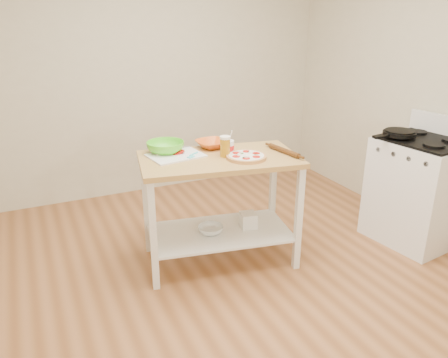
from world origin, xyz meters
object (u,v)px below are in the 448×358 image
object	(u,v)px
pizza	(246,156)
spatula	(192,155)
knife	(171,149)
shelf_bin	(248,220)
prep_island	(219,187)
yogurt_tub	(228,147)
cutting_board	(175,155)
rolling_pin	(284,151)
skillet	(399,133)
beer_pint	(225,146)
green_bowl	(165,147)
shelf_glass_bowl	(211,230)
orange_bowl	(212,144)
gas_stove	(417,191)

from	to	relation	value
pizza	spatula	xyz separation A→B (m)	(-0.36, 0.20, 0.00)
knife	shelf_bin	xyz separation A→B (m)	(0.53, -0.34, -0.59)
prep_island	yogurt_tub	distance (m)	0.32
cutting_board	rolling_pin	world-z (taller)	rolling_pin
skillet	beer_pint	distance (m)	1.54
shelf_bin	rolling_pin	bearing A→B (deg)	-20.69
skillet	shelf_bin	size ratio (longest dim) A/B	3.44
green_bowl	beer_pint	world-z (taller)	beer_pint
knife	shelf_glass_bowl	size ratio (longest dim) A/B	1.31
spatula	orange_bowl	world-z (taller)	orange_bowl
green_bowl	rolling_pin	size ratio (longest dim) A/B	0.85
pizza	orange_bowl	world-z (taller)	orange_bowl
pizza	beer_pint	xyz separation A→B (m)	(-0.12, 0.11, 0.07)
skillet	shelf_bin	bearing A→B (deg)	164.43
pizza	cutting_board	xyz separation A→B (m)	(-0.47, 0.28, -0.01)
knife	orange_bowl	xyz separation A→B (m)	(0.33, -0.05, 0.01)
skillet	shelf_glass_bowl	distance (m)	1.80
prep_island	spatula	size ratio (longest dim) A/B	10.45
pizza	rolling_pin	bearing A→B (deg)	-1.80
orange_bowl	shelf_glass_bowl	xyz separation A→B (m)	(-0.13, -0.26, -0.64)
shelf_bin	knife	bearing A→B (deg)	147.36
shelf_glass_bowl	pizza	bearing A→B (deg)	-24.92
prep_island	skillet	bearing A→B (deg)	-9.79
cutting_board	green_bowl	bearing A→B (deg)	102.62
orange_bowl	gas_stove	bearing A→B (deg)	-21.75
pizza	shelf_glass_bowl	world-z (taller)	pizza
knife	orange_bowl	world-z (taller)	orange_bowl
skillet	shelf_bin	distance (m)	1.49
prep_island	green_bowl	size ratio (longest dim) A/B	4.46
cutting_board	rolling_pin	xyz separation A→B (m)	(0.80, -0.29, 0.01)
skillet	knife	xyz separation A→B (m)	(-1.85, 0.57, -0.06)
yogurt_tub	shelf_bin	size ratio (longest dim) A/B	1.57
beer_pint	shelf_glass_bowl	xyz separation A→B (m)	(-0.13, 0.01, -0.69)
skillet	beer_pint	size ratio (longest dim) A/B	2.71
gas_stove	orange_bowl	xyz separation A→B (m)	(-1.67, 0.67, 0.46)
gas_stove	rolling_pin	distance (m)	1.33
green_bowl	shelf_bin	world-z (taller)	green_bowl
green_bowl	gas_stove	bearing A→B (deg)	-18.31
shelf_bin	cutting_board	bearing A→B (deg)	160.29
gas_stove	green_bowl	xyz separation A→B (m)	(-2.06, 0.68, 0.47)
orange_bowl	pizza	bearing A→B (deg)	-72.11
orange_bowl	yogurt_tub	bearing A→B (deg)	-79.91
pizza	cutting_board	distance (m)	0.55
knife	yogurt_tub	world-z (taller)	yogurt_tub
pizza	spatula	bearing A→B (deg)	150.86
prep_island	beer_pint	xyz separation A→B (m)	(0.04, -0.01, 0.33)
prep_island	shelf_bin	world-z (taller)	prep_island
knife	rolling_pin	distance (m)	0.90
gas_stove	skillet	world-z (taller)	gas_stove
green_bowl	rolling_pin	world-z (taller)	green_bowl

